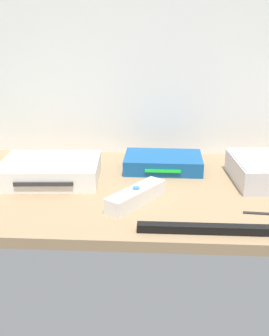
{
  "coord_description": "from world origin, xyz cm",
  "views": [
    {
      "loc": [
        4.88,
        -82.65,
        32.82
      ],
      "look_at": [
        0.0,
        0.0,
        4.0
      ],
      "focal_mm": 44.73,
      "sensor_mm": 36.0,
      "label": 1
    }
  ],
  "objects": [
    {
      "name": "back_wall",
      "position": [
        0.0,
        24.6,
        32.0
      ],
      "size": [
        110.0,
        1.2,
        64.0
      ],
      "primitive_type": "cube",
      "color": "white",
      "rests_on": "ground"
    },
    {
      "name": "sensor_bar",
      "position": [
        13.62,
        -20.34,
        0.7
      ],
      "size": [
        24.0,
        1.86,
        1.4
      ],
      "primitive_type": "cube",
      "rotation": [
        0.0,
        0.0,
        0.0
      ],
      "color": "black",
      "rests_on": "ground_plane"
    },
    {
      "name": "network_router",
      "position": [
        6.09,
        11.04,
        1.7
      ],
      "size": [
        18.12,
        12.53,
        3.4
      ],
      "rotation": [
        0.0,
        0.0,
        -0.01
      ],
      "color": "#145193",
      "rests_on": "ground_plane"
    },
    {
      "name": "remote_wand",
      "position": [
        0.84,
        -9.2,
        1.51
      ],
      "size": [
        11.28,
        14.27,
        3.4
      ],
      "rotation": [
        0.0,
        0.0,
        -0.59
      ],
      "color": "white",
      "rests_on": "ground_plane"
    },
    {
      "name": "game_console",
      "position": [
        -18.57,
        2.43,
        2.2
      ],
      "size": [
        22.02,
        17.56,
        4.4
      ],
      "rotation": [
        0.0,
        0.0,
        0.07
      ],
      "color": "white",
      "rests_on": "ground_plane"
    },
    {
      "name": "stylus_pen",
      "position": [
        25.06,
        -12.66,
        0.35
      ],
      "size": [
        9.03,
        1.39,
        0.7
      ],
      "primitive_type": "cylinder",
      "rotation": [
        0.0,
        1.57,
        3.07
      ],
      "color": "black",
      "rests_on": "ground_plane"
    },
    {
      "name": "ground_plane",
      "position": [
        0.0,
        0.0,
        -1.0
      ],
      "size": [
        100.0,
        48.0,
        2.0
      ],
      "primitive_type": "cube",
      "color": "#9E7F5B",
      "rests_on": "ground"
    }
  ]
}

